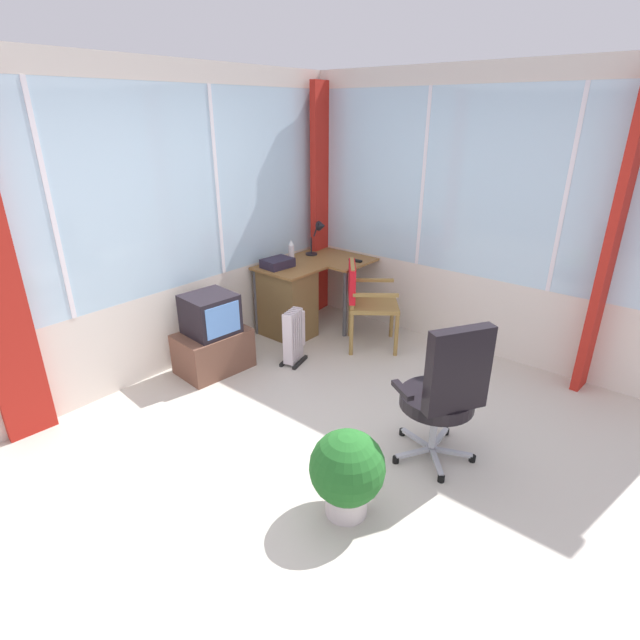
{
  "coord_description": "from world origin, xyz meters",
  "views": [
    {
      "loc": [
        -2.2,
        -1.71,
        2.24
      ],
      "look_at": [
        0.38,
        0.44,
        0.79
      ],
      "focal_mm": 27.42,
      "sensor_mm": 36.0,
      "label": 1
    }
  ],
  "objects_px": {
    "desk_lamp": "(319,232)",
    "space_heater": "(294,336)",
    "tv_remote": "(355,260)",
    "wooden_armchair": "(362,294)",
    "desk": "(290,299)",
    "tv_on_stand": "(213,337)",
    "paper_tray": "(278,263)",
    "office_chair": "(446,389)",
    "spray_bottle": "(291,250)",
    "potted_plant": "(347,471)"
  },
  "relations": [
    {
      "from": "desk",
      "to": "wooden_armchair",
      "type": "bearing_deg",
      "value": -72.21
    },
    {
      "from": "tv_remote",
      "to": "tv_on_stand",
      "type": "height_order",
      "value": "tv_remote"
    },
    {
      "from": "desk",
      "to": "spray_bottle",
      "type": "bearing_deg",
      "value": 37.49
    },
    {
      "from": "tv_remote",
      "to": "wooden_armchair",
      "type": "xyz_separation_m",
      "value": [
        -0.37,
        -0.35,
        -0.19
      ]
    },
    {
      "from": "office_chair",
      "to": "tv_on_stand",
      "type": "xyz_separation_m",
      "value": [
        -0.14,
        2.23,
        -0.25
      ]
    },
    {
      "from": "desk_lamp",
      "to": "office_chair",
      "type": "height_order",
      "value": "desk_lamp"
    },
    {
      "from": "desk_lamp",
      "to": "space_heater",
      "type": "xyz_separation_m",
      "value": [
        -1.04,
        -0.56,
        -0.72
      ]
    },
    {
      "from": "office_chair",
      "to": "potted_plant",
      "type": "bearing_deg",
      "value": 164.65
    },
    {
      "from": "tv_on_stand",
      "to": "potted_plant",
      "type": "relative_size",
      "value": 1.33
    },
    {
      "from": "spray_bottle",
      "to": "office_chair",
      "type": "xyz_separation_m",
      "value": [
        -1.14,
        -2.41,
        -0.27
      ]
    },
    {
      "from": "desk",
      "to": "space_heater",
      "type": "bearing_deg",
      "value": -133.54
    },
    {
      "from": "paper_tray",
      "to": "office_chair",
      "type": "distance_m",
      "value": 2.48
    },
    {
      "from": "tv_remote",
      "to": "wooden_armchair",
      "type": "height_order",
      "value": "wooden_armchair"
    },
    {
      "from": "paper_tray",
      "to": "wooden_armchair",
      "type": "relative_size",
      "value": 0.34
    },
    {
      "from": "desk",
      "to": "office_chair",
      "type": "height_order",
      "value": "office_chair"
    },
    {
      "from": "tv_on_stand",
      "to": "space_heater",
      "type": "xyz_separation_m",
      "value": [
        0.59,
        -0.47,
        -0.06
      ]
    },
    {
      "from": "tv_on_stand",
      "to": "space_heater",
      "type": "relative_size",
      "value": 1.39
    },
    {
      "from": "desk_lamp",
      "to": "office_chair",
      "type": "relative_size",
      "value": 0.36
    },
    {
      "from": "paper_tray",
      "to": "potted_plant",
      "type": "height_order",
      "value": "paper_tray"
    },
    {
      "from": "desk",
      "to": "desk_lamp",
      "type": "relative_size",
      "value": 3.05
    },
    {
      "from": "spray_bottle",
      "to": "paper_tray",
      "type": "bearing_deg",
      "value": -164.36
    },
    {
      "from": "space_heater",
      "to": "paper_tray",
      "type": "bearing_deg",
      "value": 56.18
    },
    {
      "from": "desk_lamp",
      "to": "paper_tray",
      "type": "height_order",
      "value": "desk_lamp"
    },
    {
      "from": "tv_on_stand",
      "to": "wooden_armchair",
      "type": "bearing_deg",
      "value": -30.23
    },
    {
      "from": "spray_bottle",
      "to": "potted_plant",
      "type": "distance_m",
      "value": 2.96
    },
    {
      "from": "tv_on_stand",
      "to": "paper_tray",
      "type": "bearing_deg",
      "value": 5.75
    },
    {
      "from": "paper_tray",
      "to": "tv_on_stand",
      "type": "xyz_separation_m",
      "value": [
        -0.97,
        -0.1,
        -0.47
      ]
    },
    {
      "from": "desk",
      "to": "paper_tray",
      "type": "height_order",
      "value": "paper_tray"
    },
    {
      "from": "paper_tray",
      "to": "tv_remote",
      "type": "bearing_deg",
      "value": -35.97
    },
    {
      "from": "paper_tray",
      "to": "space_heater",
      "type": "bearing_deg",
      "value": -123.82
    },
    {
      "from": "space_heater",
      "to": "desk",
      "type": "bearing_deg",
      "value": 46.46
    },
    {
      "from": "tv_remote",
      "to": "wooden_armchair",
      "type": "relative_size",
      "value": 0.17
    },
    {
      "from": "tv_remote",
      "to": "spray_bottle",
      "type": "xyz_separation_m",
      "value": [
        -0.38,
        0.58,
        0.09
      ]
    },
    {
      "from": "tv_on_stand",
      "to": "potted_plant",
      "type": "bearing_deg",
      "value": -107.56
    },
    {
      "from": "office_chair",
      "to": "tv_on_stand",
      "type": "height_order",
      "value": "office_chair"
    },
    {
      "from": "tv_remote",
      "to": "space_heater",
      "type": "height_order",
      "value": "tv_remote"
    },
    {
      "from": "spray_bottle",
      "to": "tv_on_stand",
      "type": "distance_m",
      "value": 1.39
    },
    {
      "from": "office_chair",
      "to": "spray_bottle",
      "type": "bearing_deg",
      "value": 64.66
    },
    {
      "from": "potted_plant",
      "to": "desk",
      "type": "bearing_deg",
      "value": 50.2
    },
    {
      "from": "office_chair",
      "to": "space_heater",
      "type": "height_order",
      "value": "office_chair"
    },
    {
      "from": "paper_tray",
      "to": "office_chair",
      "type": "height_order",
      "value": "office_chair"
    },
    {
      "from": "tv_on_stand",
      "to": "space_heater",
      "type": "distance_m",
      "value": 0.76
    },
    {
      "from": "tv_on_stand",
      "to": "potted_plant",
      "type": "xyz_separation_m",
      "value": [
        -0.64,
        -2.01,
        -0.02
      ]
    },
    {
      "from": "desk",
      "to": "paper_tray",
      "type": "xyz_separation_m",
      "value": [
        -0.07,
        0.09,
        0.39
      ]
    },
    {
      "from": "office_chair",
      "to": "desk_lamp",
      "type": "bearing_deg",
      "value": 57.08
    },
    {
      "from": "desk_lamp",
      "to": "space_heater",
      "type": "relative_size",
      "value": 0.71
    },
    {
      "from": "wooden_armchair",
      "to": "tv_on_stand",
      "type": "bearing_deg",
      "value": 149.77
    },
    {
      "from": "paper_tray",
      "to": "spray_bottle",
      "type": "bearing_deg",
      "value": 15.64
    },
    {
      "from": "wooden_armchair",
      "to": "desk_lamp",
      "type": "bearing_deg",
      "value": 67.53
    },
    {
      "from": "desk_lamp",
      "to": "paper_tray",
      "type": "xyz_separation_m",
      "value": [
        -0.66,
        0.01,
        -0.2
      ]
    }
  ]
}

